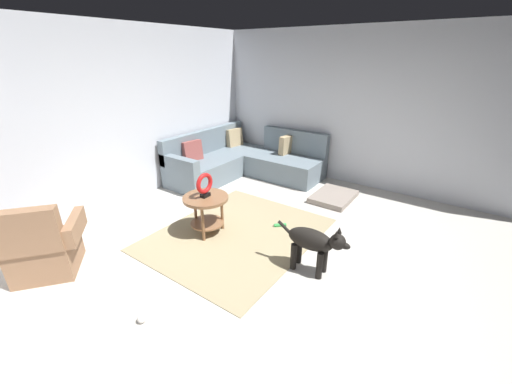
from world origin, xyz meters
name	(u,v)px	position (x,y,z in m)	size (l,w,h in m)	color
ground_plane	(275,261)	(0.00, 0.00, -0.05)	(6.00, 6.00, 0.10)	beige
wall_back	(115,118)	(0.00, 2.94, 1.35)	(6.00, 0.12, 2.70)	silver
wall_right	(367,111)	(2.94, 0.00, 1.35)	(0.12, 6.00, 2.70)	silver
area_rug	(237,234)	(0.15, 0.70, 0.01)	(2.30, 1.90, 0.01)	tan
sectional_couch	(243,162)	(1.99, 2.01, 0.29)	(2.20, 2.25, 0.88)	slate
armchair	(43,248)	(-1.70, 1.92, 0.32)	(1.00, 0.97, 0.88)	#936B4C
side_table	(206,205)	(-0.04, 1.07, 0.42)	(0.60, 0.60, 0.54)	brown
torus_sculpture	(205,185)	(-0.04, 1.07, 0.71)	(0.28, 0.08, 0.33)	black
dog_bed_mat	(333,197)	(1.98, 0.08, 0.04)	(0.80, 0.60, 0.09)	gray
dog	(314,242)	(0.02, -0.47, 0.38)	(0.24, 0.85, 0.63)	black
dog_toy_ball	(142,319)	(-1.55, 0.46, 0.04)	(0.08, 0.08, 0.08)	silver
dog_toy_rope	(280,225)	(0.67, 0.33, 0.03)	(0.05, 0.05, 0.17)	green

